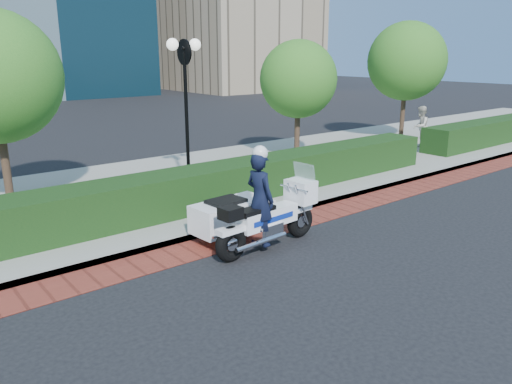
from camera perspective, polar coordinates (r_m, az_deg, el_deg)
ground at (r=10.15m, az=3.06°, el=-7.58°), size 120.00×120.00×0.00m
brick_strip at (r=11.22m, az=-2.07°, el=-5.20°), size 60.00×1.00×0.01m
sidewalk at (r=14.88m, az=-12.51°, el=0.01°), size 60.00×8.00×0.15m
hedge_main at (r=12.69m, az=-7.79°, el=0.22°), size 18.00×1.20×1.00m
hedge_far at (r=24.84m, az=25.82°, el=6.40°), size 10.00×1.20×1.00m
lamppost at (r=14.16m, az=-8.04°, el=11.32°), size 1.02×0.70×4.21m
tree_c at (r=18.53m, az=4.85°, el=12.70°), size 2.80×2.80×4.30m
tree_d at (r=23.47m, az=16.85°, el=14.11°), size 3.40×3.40×5.16m
police_motorcycle at (r=10.57m, az=-0.58°, el=-2.16°), size 2.76×1.95×2.23m
pedestrian at (r=22.15m, az=18.27°, el=7.13°), size 0.97×0.85×1.70m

